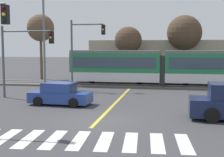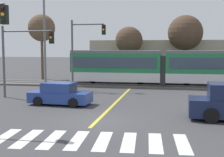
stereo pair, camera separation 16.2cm
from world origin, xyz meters
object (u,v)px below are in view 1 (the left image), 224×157
at_px(light_rail_tram, 163,66).
at_px(street_lamp_west, 45,34).
at_px(bare_tree_far_west, 41,28).
at_px(bare_tree_east, 184,33).
at_px(traffic_light_far_left, 82,44).
at_px(traffic_light_mid_left, 21,50).
at_px(bare_tree_west, 128,41).
at_px(sedan_crossing, 60,94).

height_order(light_rail_tram, street_lamp_west, street_lamp_west).
xyz_separation_m(bare_tree_far_west, bare_tree_east, (17.03, 0.64, -0.66)).
relative_size(traffic_light_far_left, traffic_light_mid_left, 1.15).
height_order(light_rail_tram, bare_tree_west, bare_tree_west).
height_order(traffic_light_mid_left, bare_tree_east, bare_tree_east).
height_order(light_rail_tram, sedan_crossing, light_rail_tram).
relative_size(traffic_light_mid_left, bare_tree_east, 0.74).
distance_m(light_rail_tram, bare_tree_far_west, 16.02).
bearing_deg(traffic_light_far_left, street_lamp_west, 172.01).
xyz_separation_m(sedan_crossing, bare_tree_west, (2.69, 14.99, 3.96)).
xyz_separation_m(traffic_light_mid_left, bare_tree_east, (12.82, 14.21, 1.80)).
distance_m(traffic_light_far_left, bare_tree_east, 12.96).
bearing_deg(sedan_crossing, bare_tree_west, 79.83).
distance_m(light_rail_tram, traffic_light_far_left, 8.31).
bearing_deg(bare_tree_far_west, street_lamp_west, -63.72).
distance_m(sedan_crossing, bare_tree_far_west, 18.53).
xyz_separation_m(sedan_crossing, bare_tree_far_west, (-8.11, 15.73, 5.50)).
xyz_separation_m(traffic_light_mid_left, bare_tree_far_west, (-4.21, 13.57, 2.47)).
height_order(traffic_light_far_left, street_lamp_west, street_lamp_west).
bearing_deg(street_lamp_west, traffic_light_far_left, -7.99).
height_order(light_rail_tram, traffic_light_mid_left, traffic_light_mid_left).
relative_size(sedan_crossing, bare_tree_west, 0.69).
xyz_separation_m(traffic_light_mid_left, street_lamp_west, (-0.48, 6.02, 1.47)).
relative_size(traffic_light_far_left, bare_tree_east, 0.85).
bearing_deg(traffic_light_far_left, light_rail_tram, 25.73).
distance_m(street_lamp_west, bare_tree_east, 15.62).
xyz_separation_m(traffic_light_far_left, bare_tree_east, (9.49, 8.73, 1.34)).
xyz_separation_m(traffic_light_far_left, bare_tree_west, (3.26, 7.35, 0.46)).
xyz_separation_m(traffic_light_far_left, traffic_light_mid_left, (-3.33, -5.48, -0.46)).
bearing_deg(bare_tree_far_west, traffic_light_mid_left, -72.78).
xyz_separation_m(traffic_light_far_left, bare_tree_far_west, (-7.53, 8.09, 2.00)).
bearing_deg(bare_tree_far_west, bare_tree_east, 2.15).
bearing_deg(traffic_light_mid_left, traffic_light_far_left, 58.74).
distance_m(light_rail_tram, street_lamp_west, 11.86).
bearing_deg(street_lamp_west, bare_tree_west, 43.96).
bearing_deg(bare_tree_east, street_lamp_west, -148.37).
distance_m(bare_tree_far_west, bare_tree_east, 17.05).
relative_size(traffic_light_far_left, bare_tree_west, 1.03).
distance_m(light_rail_tram, bare_tree_west, 6.12).
bearing_deg(traffic_light_mid_left, sedan_crossing, -28.96).
bearing_deg(bare_tree_west, bare_tree_far_west, 176.10).
xyz_separation_m(street_lamp_west, bare_tree_far_west, (-3.73, 7.55, 0.99)).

